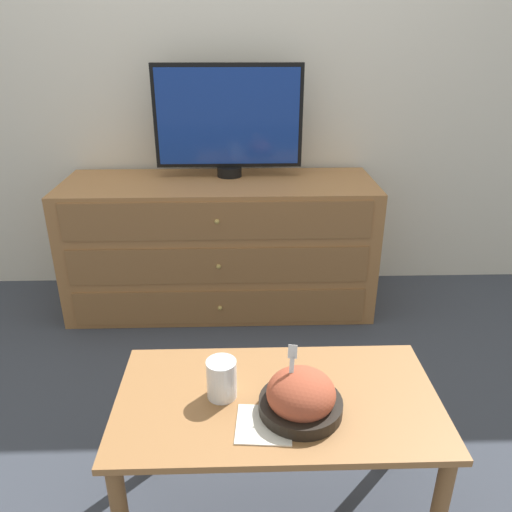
# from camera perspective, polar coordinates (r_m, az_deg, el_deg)

# --- Properties ---
(ground_plane) EXTENTS (12.00, 12.00, 0.00)m
(ground_plane) POSITION_cam_1_polar(r_m,az_deg,el_deg) (3.12, -3.19, -2.53)
(ground_plane) COLOR #383D47
(wall_back) EXTENTS (12.00, 0.05, 2.60)m
(wall_back) POSITION_cam_1_polar(r_m,az_deg,el_deg) (2.82, -3.83, 22.05)
(wall_back) COLOR silver
(wall_back) RESTS_ON ground_plane
(dresser) EXTENTS (1.61, 0.55, 0.70)m
(dresser) POSITION_cam_1_polar(r_m,az_deg,el_deg) (2.71, -4.08, 1.28)
(dresser) COLOR #9E6B3D
(dresser) RESTS_ON ground_plane
(tv) EXTENTS (0.76, 0.13, 0.57)m
(tv) POSITION_cam_1_polar(r_m,az_deg,el_deg) (2.63, -3.18, 15.37)
(tv) COLOR black
(tv) RESTS_ON dresser
(coffee_table) EXTENTS (0.90, 0.48, 0.47)m
(coffee_table) POSITION_cam_1_polar(r_m,az_deg,el_deg) (1.50, 2.41, -18.11)
(coffee_table) COLOR #9E6B3D
(coffee_table) RESTS_ON ground_plane
(takeout_bowl) EXTENTS (0.22, 0.22, 0.19)m
(takeout_bowl) POSITION_cam_1_polar(r_m,az_deg,el_deg) (1.38, 5.15, -15.77)
(takeout_bowl) COLOR black
(takeout_bowl) RESTS_ON coffee_table
(drink_cup) EXTENTS (0.08, 0.08, 0.11)m
(drink_cup) POSITION_cam_1_polar(r_m,az_deg,el_deg) (1.42, -3.94, -14.05)
(drink_cup) COLOR #9E6638
(drink_cup) RESTS_ON coffee_table
(napkin) EXTENTS (0.15, 0.15, 0.00)m
(napkin) POSITION_cam_1_polar(r_m,az_deg,el_deg) (1.36, 0.91, -18.69)
(napkin) COLOR silver
(napkin) RESTS_ON coffee_table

